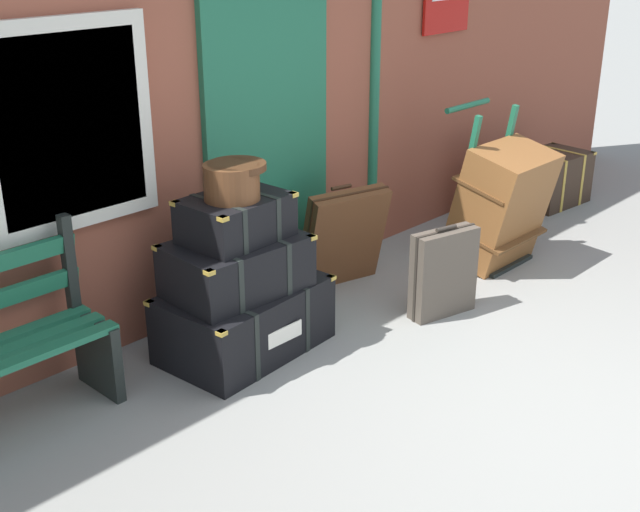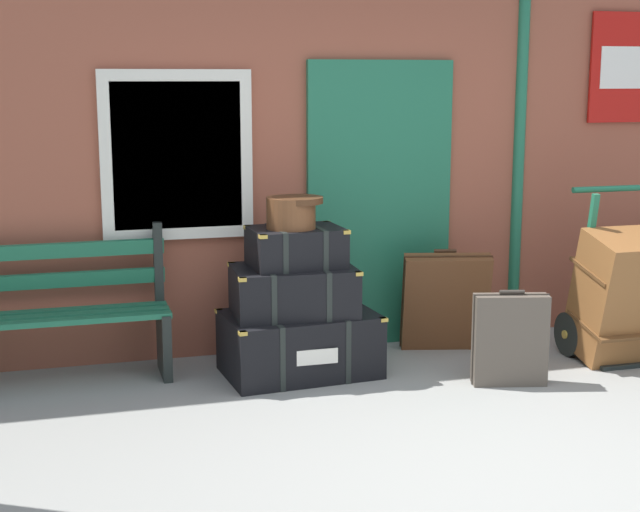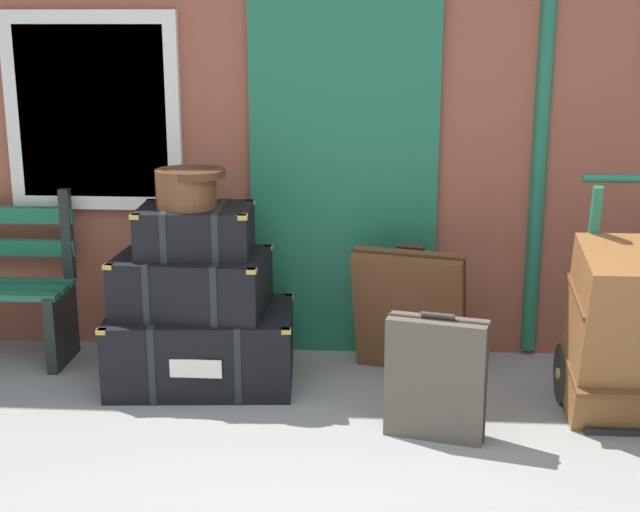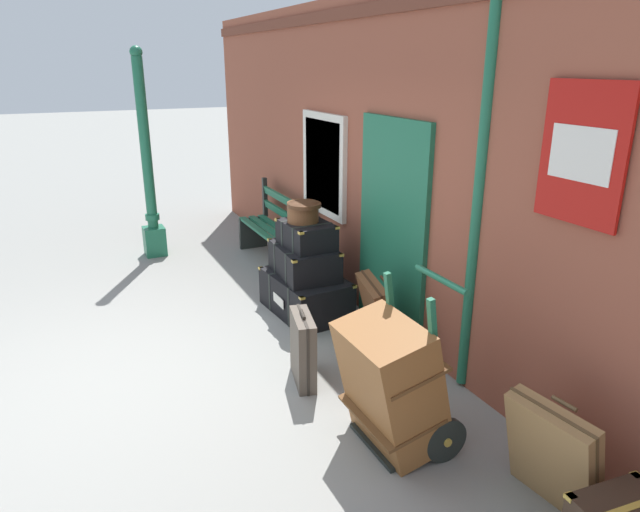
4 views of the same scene
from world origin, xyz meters
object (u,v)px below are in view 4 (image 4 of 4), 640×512
at_px(round_hatbox, 303,211).
at_px(steamer_trunk_middle, 304,260).
at_px(suitcase_caramel, 303,349).
at_px(lamp_post, 149,182).
at_px(steamer_trunk_top, 306,234).
at_px(porters_trolley, 411,404).
at_px(large_brown_trunk, 391,384).
at_px(suitcase_oxblood, 553,455).
at_px(suitcase_umber, 380,319).
at_px(steamer_trunk_base, 306,294).
at_px(platform_bench, 275,231).

bearing_deg(round_hatbox, steamer_trunk_middle, 20.58).
bearing_deg(suitcase_caramel, lamp_post, -172.39).
relative_size(steamer_trunk_top, round_hatbox, 1.68).
distance_m(steamer_trunk_top, round_hatbox, 0.25).
xyz_separation_m(porters_trolley, large_brown_trunk, (-0.00, -0.17, 0.20)).
relative_size(lamp_post, steamer_trunk_top, 4.39).
distance_m(steamer_trunk_middle, suitcase_oxblood, 3.24).
relative_size(round_hatbox, suitcase_umber, 0.50).
bearing_deg(porters_trolley, steamer_trunk_base, 174.85).
height_order(round_hatbox, suitcase_caramel, round_hatbox).
bearing_deg(round_hatbox, platform_bench, 169.51).
bearing_deg(steamer_trunk_middle, suitcase_caramel, -24.40).
height_order(large_brown_trunk, suitcase_caramel, large_brown_trunk).
relative_size(suitcase_umber, suitcase_oxblood, 1.06).
height_order(round_hatbox, suitcase_oxblood, round_hatbox).
xyz_separation_m(porters_trolley, suitcase_caramel, (-1.02, -0.38, 0.03)).
height_order(steamer_trunk_middle, suitcase_oxblood, steamer_trunk_middle).
relative_size(steamer_trunk_top, porters_trolley, 0.52).
height_order(steamer_trunk_top, porters_trolley, porters_trolley).
relative_size(platform_bench, steamer_trunk_middle, 1.92).
relative_size(steamer_trunk_base, suitcase_umber, 1.40).
relative_size(steamer_trunk_base, round_hatbox, 2.82).
bearing_deg(round_hatbox, suitcase_umber, 10.31).
height_order(steamer_trunk_middle, suitcase_umber, suitcase_umber).
height_order(round_hatbox, large_brown_trunk, round_hatbox).
height_order(steamer_trunk_top, large_brown_trunk, steamer_trunk_top).
bearing_deg(steamer_trunk_top, lamp_post, -156.88).
xyz_separation_m(steamer_trunk_middle, suitcase_umber, (1.20, 0.22, -0.21)).
height_order(platform_bench, steamer_trunk_base, platform_bench).
bearing_deg(suitcase_umber, steamer_trunk_middle, -169.75).
bearing_deg(large_brown_trunk, suitcase_umber, 152.09).
bearing_deg(steamer_trunk_top, porters_trolley, -5.68).
height_order(steamer_trunk_base, suitcase_oxblood, suitcase_oxblood).
height_order(steamer_trunk_middle, large_brown_trunk, large_brown_trunk).
height_order(lamp_post, suitcase_oxblood, lamp_post).
xyz_separation_m(platform_bench, porters_trolley, (3.92, -0.50, -0.17)).
height_order(large_brown_trunk, suitcase_umber, large_brown_trunk).
height_order(round_hatbox, porters_trolley, porters_trolley).
distance_m(platform_bench, large_brown_trunk, 3.98).
xyz_separation_m(steamer_trunk_base, steamer_trunk_middle, (-0.04, 0.00, 0.37)).
distance_m(steamer_trunk_top, large_brown_trunk, 2.36).
height_order(steamer_trunk_middle, suitcase_caramel, steamer_trunk_middle).
bearing_deg(porters_trolley, round_hatbox, 174.92).
distance_m(round_hatbox, suitcase_caramel, 1.65).
relative_size(steamer_trunk_middle, porters_trolley, 0.69).
relative_size(lamp_post, large_brown_trunk, 2.89).
height_order(steamer_trunk_base, porters_trolley, porters_trolley).
relative_size(porters_trolley, suitcase_umber, 1.60).
xyz_separation_m(steamer_trunk_middle, round_hatbox, (-0.01, -0.00, 0.54)).
bearing_deg(steamer_trunk_base, steamer_trunk_top, 126.64).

